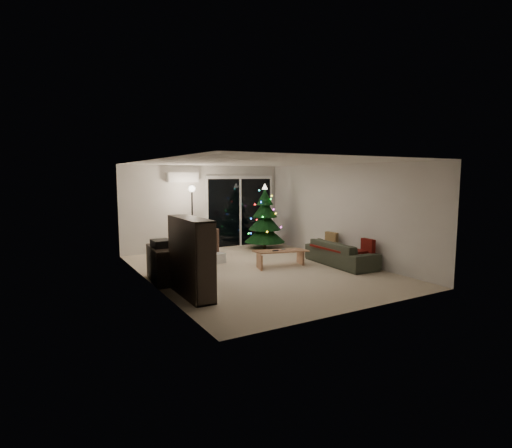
# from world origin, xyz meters

# --- Properties ---
(room) EXTENTS (6.50, 7.51, 2.60)m
(room) POSITION_xyz_m (0.46, 1.49, 1.02)
(room) COLOR beige
(room) RESTS_ON ground
(bookshelf) EXTENTS (0.50, 1.47, 1.44)m
(bookshelf) POSITION_xyz_m (-2.25, -1.11, 0.72)
(bookshelf) COLOR black
(bookshelf) RESTS_ON floor
(media_cabinet) EXTENTS (0.53, 1.19, 0.73)m
(media_cabinet) POSITION_xyz_m (-2.25, 0.13, 0.36)
(media_cabinet) COLOR black
(media_cabinet) RESTS_ON floor
(stereo) EXTENTS (0.37, 0.44, 0.15)m
(stereo) POSITION_xyz_m (-2.25, 0.13, 0.80)
(stereo) COLOR black
(stereo) RESTS_ON media_cabinet
(armchair) EXTENTS (1.04, 1.06, 0.88)m
(armchair) POSITION_xyz_m (-0.91, 1.78, 0.44)
(armchair) COLOR brown
(armchair) RESTS_ON floor
(ottoman) EXTENTS (0.63, 0.63, 0.45)m
(ottoman) POSITION_xyz_m (-0.91, 1.69, 0.23)
(ottoman) COLOR #F7EACC
(ottoman) RESTS_ON floor
(cardboard_box_a) EXTENTS (0.47, 0.40, 0.28)m
(cardboard_box_a) POSITION_xyz_m (-1.40, -0.02, 0.14)
(cardboard_box_a) COLOR silver
(cardboard_box_a) RESTS_ON floor
(cardboard_box_b) EXTENTS (0.42, 0.35, 0.25)m
(cardboard_box_b) POSITION_xyz_m (-0.53, 1.17, 0.13)
(cardboard_box_b) COLOR silver
(cardboard_box_b) RESTS_ON floor
(side_table) EXTENTS (0.52, 0.52, 0.50)m
(side_table) POSITION_xyz_m (-0.30, 2.63, 0.25)
(side_table) COLOR black
(side_table) RESTS_ON floor
(floor_lamp) EXTENTS (0.30, 0.30, 1.88)m
(floor_lamp) POSITION_xyz_m (-0.66, 2.53, 0.94)
(floor_lamp) COLOR black
(floor_lamp) RESTS_ON floor
(sofa) EXTENTS (0.88, 2.03, 0.58)m
(sofa) POSITION_xyz_m (2.05, -0.52, 0.29)
(sofa) COLOR #383D2E
(sofa) RESTS_ON floor
(sofa_throw) EXTENTS (0.62, 1.44, 0.05)m
(sofa_throw) POSITION_xyz_m (1.95, -0.52, 0.42)
(sofa_throw) COLOR #64130C
(sofa_throw) RESTS_ON sofa
(cushion_a) EXTENTS (0.15, 0.39, 0.38)m
(cushion_a) POSITION_xyz_m (2.30, 0.13, 0.53)
(cushion_a) COLOR olive
(cushion_a) RESTS_ON sofa
(cushion_b) EXTENTS (0.14, 0.39, 0.38)m
(cushion_b) POSITION_xyz_m (2.30, -1.17, 0.53)
(cushion_b) COLOR #64130C
(cushion_b) RESTS_ON sofa
(coffee_table) EXTENTS (1.32, 0.75, 0.39)m
(coffee_table) POSITION_xyz_m (0.66, 0.08, 0.20)
(coffee_table) COLOR #A17050
(coffee_table) RESTS_ON floor
(remote_a) EXTENTS (0.16, 0.05, 0.02)m
(remote_a) POSITION_xyz_m (0.51, 0.08, 0.41)
(remote_a) COLOR black
(remote_a) RESTS_ON coffee_table
(remote_b) EXTENTS (0.15, 0.09, 0.02)m
(remote_b) POSITION_xyz_m (0.76, 0.13, 0.41)
(remote_b) COLOR slate
(remote_b) RESTS_ON coffee_table
(christmas_tree) EXTENTS (1.56, 1.56, 1.96)m
(christmas_tree) POSITION_xyz_m (1.53, 2.27, 0.98)
(christmas_tree) COLOR #0F3E14
(christmas_tree) RESTS_ON floor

